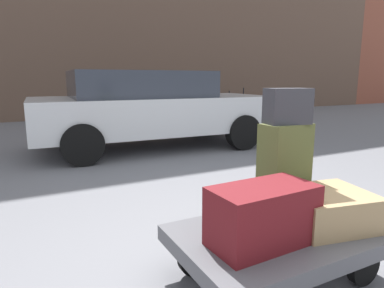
{
  "coord_description": "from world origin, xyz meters",
  "views": [
    {
      "loc": [
        -1.4,
        -1.51,
        1.28
      ],
      "look_at": [
        0.0,
        1.2,
        0.69
      ],
      "focal_mm": 31.5,
      "sensor_mm": 36.0,
      "label": 1
    }
  ],
  "objects": [
    {
      "name": "bollard_kerb_mid",
      "position": [
        3.3,
        7.99,
        0.3
      ],
      "size": [
        0.25,
        0.25,
        0.59
      ],
      "primitive_type": "cylinder",
      "color": "#383838",
      "rests_on": "ground_plane"
    },
    {
      "name": "building_facade_side",
      "position": [
        14.0,
        10.54,
        5.09
      ],
      "size": [
        12.0,
        1.0,
        10.18
      ],
      "primitive_type": "cube",
      "color": "brown",
      "rests_on": "ground_plane"
    },
    {
      "name": "ground_plane",
      "position": [
        0.0,
        0.0,
        0.0
      ],
      "size": [
        60.0,
        60.0,
        0.0
      ],
      "primitive_type": "plane",
      "color": "slate"
    },
    {
      "name": "luggage_cart",
      "position": [
        0.0,
        0.0,
        0.27
      ],
      "size": [
        1.31,
        0.85,
        0.34
      ],
      "color": "#4C4C51",
      "rests_on": "ground_plane"
    },
    {
      "name": "suitcase_tan_rear_left",
      "position": [
        0.33,
        -0.08,
        0.45
      ],
      "size": [
        0.61,
        0.57,
        0.22
      ],
      "primitive_type": "cube",
      "rotation": [
        0.0,
        0.0,
        -0.2
      ],
      "color": "#9E7F56",
      "rests_on": "luggage_cart"
    },
    {
      "name": "bicycle_leaning",
      "position": [
        5.72,
        8.92,
        0.37
      ],
      "size": [
        1.76,
        0.11,
        0.96
      ],
      "color": "black",
      "rests_on": "ground_plane"
    },
    {
      "name": "duffel_bag_charcoal_topmost_pile",
      "position": [
        0.28,
        0.28,
        1.09
      ],
      "size": [
        0.33,
        0.24,
        0.25
      ],
      "primitive_type": "cube",
      "rotation": [
        0.0,
        0.0,
        -0.2
      ],
      "color": "#2D2D33",
      "rests_on": "suitcase_olive_center"
    },
    {
      "name": "parked_car",
      "position": [
        0.8,
        4.4,
        0.76
      ],
      "size": [
        4.38,
        2.07,
        1.42
      ],
      "color": "silver",
      "rests_on": "ground_plane"
    },
    {
      "name": "suitcase_olive_center",
      "position": [
        0.28,
        0.28,
        0.65
      ],
      "size": [
        0.37,
        0.23,
        0.63
      ],
      "primitive_type": "cube",
      "rotation": [
        0.0,
        0.0,
        0.07
      ],
      "color": "#4C5128",
      "rests_on": "luggage_cart"
    },
    {
      "name": "duffel_bag_maroon_front_left",
      "position": [
        -0.21,
        -0.08,
        0.51
      ],
      "size": [
        0.63,
        0.35,
        0.35
      ],
      "primitive_type": "cube",
      "rotation": [
        0.0,
        0.0,
        0.04
      ],
      "color": "maroon",
      "rests_on": "luggage_cart"
    },
    {
      "name": "bollard_kerb_far",
      "position": [
        5.21,
        7.99,
        0.3
      ],
      "size": [
        0.25,
        0.25,
        0.59
      ],
      "primitive_type": "cylinder",
      "color": "#383838",
      "rests_on": "ground_plane"
    },
    {
      "name": "bollard_kerb_near",
      "position": [
        2.03,
        7.99,
        0.3
      ],
      "size": [
        0.25,
        0.25,
        0.59
      ],
      "primitive_type": "cylinder",
      "color": "#383838",
      "rests_on": "ground_plane"
    }
  ]
}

